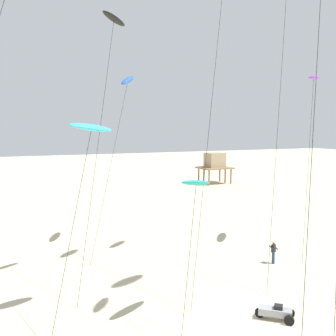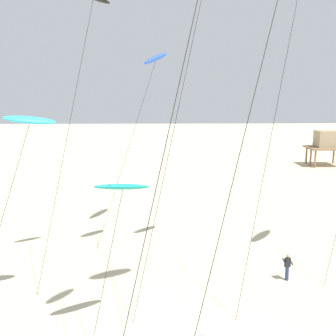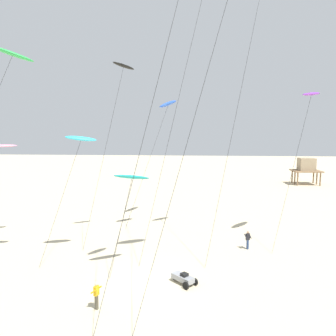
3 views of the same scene
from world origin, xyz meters
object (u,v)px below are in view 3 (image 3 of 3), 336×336
(stilt_house, at_px, (306,166))
(kite_green, at_px, (12,55))
(kite_cyan, at_px, (81,139))
(kite_black, at_px, (123,69))
(kite_purple, at_px, (311,95))
(kite_flyer_nearest, at_px, (248,240))
(kite_teal, at_px, (132,177))
(kite_pink, at_px, (0,146))
(beach_buggy, at_px, (183,278))
(kite_blue, at_px, (168,104))
(kite_flyer_middle, at_px, (96,295))

(stilt_house, bearing_deg, kite_green, -128.72)
(kite_cyan, bearing_deg, kite_black, 59.58)
(kite_purple, relative_size, kite_flyer_nearest, 8.71)
(kite_teal, bearing_deg, kite_pink, 156.05)
(stilt_house, xyz_separation_m, beach_buggy, (-23.67, -46.21, -3.36))
(kite_green, height_order, stilt_house, kite_green)
(beach_buggy, bearing_deg, kite_flyer_nearest, 52.40)
(kite_green, distance_m, stilt_house, 59.01)
(kite_blue, relative_size, kite_flyer_nearest, 8.85)
(kite_teal, relative_size, kite_flyer_middle, 4.60)
(kite_purple, bearing_deg, kite_teal, -151.64)
(kite_teal, xyz_separation_m, kite_green, (-8.52, -0.53, 8.81))
(stilt_house, bearing_deg, kite_pink, -137.60)
(kite_cyan, relative_size, kite_pink, 1.10)
(kite_purple, bearing_deg, kite_flyer_nearest, -154.80)
(kite_teal, bearing_deg, kite_purple, 28.36)
(kite_teal, distance_m, kite_green, 12.27)
(kite_blue, distance_m, kite_purple, 15.47)
(kite_purple, distance_m, stilt_house, 39.52)
(kite_pink, bearing_deg, kite_flyer_nearest, -1.88)
(kite_green, xyz_separation_m, beach_buggy, (12.43, -1.18, -15.65))
(kite_teal, height_order, kite_cyan, kite_cyan)
(kite_green, bearing_deg, kite_pink, 129.78)
(kite_black, height_order, kite_cyan, kite_black)
(kite_pink, xyz_separation_m, stilt_house, (41.80, 38.18, -5.48))
(kite_cyan, relative_size, kite_flyer_middle, 6.27)
(kite_teal, height_order, stilt_house, kite_teal)
(kite_flyer_middle, bearing_deg, kite_black, 94.59)
(kite_black, xyz_separation_m, kite_cyan, (-2.60, -4.43, -6.45))
(kite_teal, distance_m, kite_black, 11.76)
(kite_purple, distance_m, kite_flyer_middle, 25.26)
(kite_flyer_middle, bearing_deg, kite_green, 146.75)
(kite_cyan, xyz_separation_m, kite_pink, (-9.48, 3.79, -0.78))
(kite_teal, xyz_separation_m, kite_flyer_middle, (-1.15, -5.37, -6.37))
(kite_blue, distance_m, kite_black, 9.01)
(kite_teal, relative_size, kite_black, 0.45)
(kite_green, relative_size, kite_flyer_nearest, 10.05)
(kite_cyan, bearing_deg, kite_pink, 158.21)
(kite_black, bearing_deg, kite_cyan, -120.42)
(kite_teal, distance_m, kite_pink, 15.69)
(kite_flyer_nearest, bearing_deg, stilt_house, 65.10)
(kite_pink, bearing_deg, kite_teal, -23.95)
(stilt_house, bearing_deg, kite_purple, -108.55)
(kite_black, height_order, kite_flyer_middle, kite_black)
(kite_blue, bearing_deg, stilt_house, 48.57)
(kite_green, bearing_deg, beach_buggy, -5.42)
(kite_purple, bearing_deg, kite_cyan, -163.95)
(kite_purple, relative_size, kite_flyer_middle, 8.71)
(kite_green, height_order, kite_flyer_nearest, kite_green)
(kite_teal, bearing_deg, kite_cyan, 151.93)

